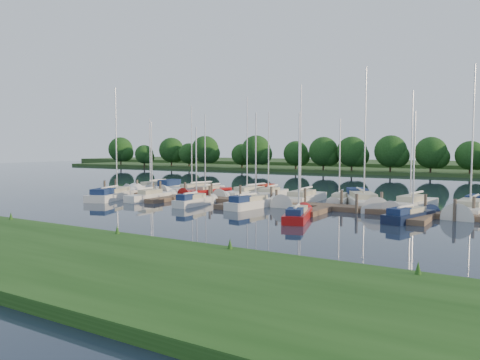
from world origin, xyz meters
The scene contains 24 objects.
ground centered at (0.00, 0.00, 0.00)m, with size 260.00×260.00×0.00m, color #182231.
near_bank centered at (0.00, -16.00, 0.25)m, with size 90.00×10.00×0.50m, color #1B4313.
dock centered at (0.00, 7.31, 0.20)m, with size 40.00×6.00×0.40m.
mooring_pilings centered at (0.00, 8.43, 0.60)m, with size 38.24×2.84×2.00m.
far_shore centered at (0.00, 75.00, 0.30)m, with size 180.00×30.00×0.60m, color #27461A.
distant_hill centered at (0.00, 100.00, 0.70)m, with size 220.00×40.00×1.40m, color #324F22.
treeline centered at (-1.61, 62.22, 4.14)m, with size 146.57×10.07×8.31m.
sailboat_n_0 centered at (-17.61, 14.05, 0.27)m, with size 2.75×7.21×9.18m.
motorboat centered at (-15.02, 14.12, 0.35)m, with size 2.05×6.16×1.70m.
sailboat_n_2 centered at (-11.16, 14.10, 0.27)m, with size 3.87×8.36×10.50m.
sailboat_n_3 centered at (-8.39, 12.89, 0.27)m, with size 2.37×7.40×9.33m.
sailboat_n_4 centered at (-3.03, 13.39, 0.33)m, with size 3.48×8.75×11.02m.
sailboat_n_5 centered at (-0.90, 13.86, 0.27)m, with size 2.22×7.32×9.34m.
sailboat_n_6 centered at (3.98, 11.18, 0.28)m, with size 2.51×9.15×11.61m.
sailboat_n_7 centered at (7.26, 12.71, 0.27)m, with size 2.51×6.53×8.32m.
sailboat_n_8 centered at (9.64, 12.24, 0.33)m, with size 6.33×9.87×12.92m.
sailboat_n_9 centered at (14.02, 11.69, 0.28)m, with size 3.08×8.21×10.51m.
sailboat_n_10 centered at (18.62, 11.84, 0.32)m, with size 3.04×9.80×12.26m.
sailboat_s_0 centered at (-14.09, 4.55, 0.32)m, with size 4.80×9.39×11.90m.
sailboat_s_1 centered at (-9.67, 5.04, 0.28)m, with size 1.65×6.25×8.25m.
sailboat_s_2 centered at (-3.48, 4.11, 0.33)m, with size 1.60×5.71×7.54m.
sailboat_s_3 centered at (1.89, 5.52, 0.33)m, with size 2.38×6.78×8.76m.
sailboat_s_4 centered at (8.09, 1.39, 0.31)m, with size 2.99×6.40×8.19m.
sailboat_s_5 centered at (15.22, 5.29, 0.31)m, with size 2.87×6.44×8.24m.
Camera 1 is at (22.26, -29.90, 5.31)m, focal length 35.00 mm.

